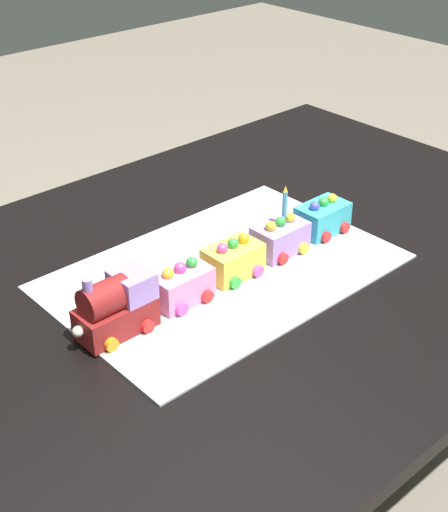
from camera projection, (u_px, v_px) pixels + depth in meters
The scene contains 8 objects.
dining_table at pixel (250, 304), 1.41m from camera, with size 1.40×1.00×0.74m.
cake_board at pixel (224, 271), 1.31m from camera, with size 0.60×0.40×0.00m, color silver.
cake_locomotive at pixel (116, 306), 1.13m from camera, with size 0.14×0.08×0.12m.
cake_car_hopper_bubblegum at pixel (181, 285), 1.21m from camera, with size 0.10×0.08×0.07m.
cake_car_tanker_lemon at pixel (233, 260), 1.28m from camera, with size 0.10×0.08×0.07m.
cake_car_flatbed_lavender at pixel (280, 238), 1.35m from camera, with size 0.10×0.08×0.07m.
cake_car_caboose_turquoise at pixel (322, 217), 1.42m from camera, with size 0.10×0.08×0.07m.
birthday_candle at pixel (285, 201), 1.32m from camera, with size 0.01×0.01×0.06m.
Camera 1 is at (-0.81, -0.83, 1.44)m, focal length 51.30 mm.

